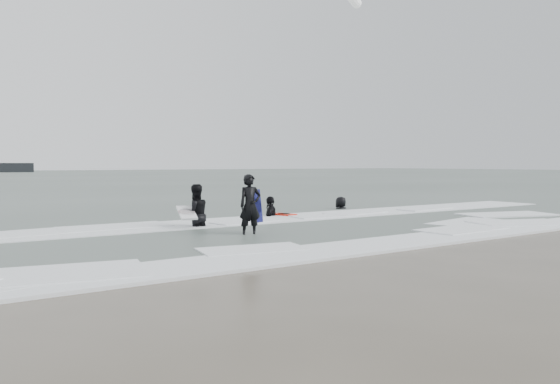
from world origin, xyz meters
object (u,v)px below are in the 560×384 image
surfer_wading (195,229)px  surfer_right_near (271,218)px  surfer_right_far (341,210)px  surfer_centre (250,237)px

surfer_wading → surfer_right_near: (3.89, 1.59, 0.00)m
surfer_right_near → surfer_right_far: surfer_right_near is taller
surfer_wading → surfer_right_far: size_ratio=1.13×
surfer_right_near → surfer_right_far: size_ratio=1.13×
surfer_right_far → surfer_wading: bearing=13.2°
surfer_wading → surfer_right_far: (8.40, 2.78, 0.00)m
surfer_centre → surfer_right_near: (3.40, 4.21, 0.00)m
surfer_centre → surfer_right_near: 5.41m
surfer_centre → surfer_wading: size_ratio=0.91×
surfer_centre → surfer_right_far: surfer_centre is taller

